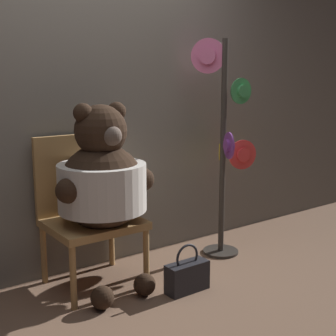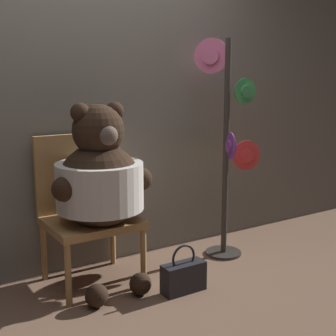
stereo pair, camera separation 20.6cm
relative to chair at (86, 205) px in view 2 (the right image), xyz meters
The scene contains 6 objects.
ground_plane 0.63m from the chair, 78.14° to the right, with size 14.00×14.00×0.00m, color brown.
wall_back 0.80m from the chair, 74.69° to the left, with size 8.00×0.10×2.55m.
chair is the anchor object (origin of this frame).
teddy_bear 0.27m from the chair, 80.31° to the right, with size 0.68×0.60×1.22m.
hat_display_rack 1.17m from the chair, ahead, with size 0.44×0.44×1.66m.
handbag_on_ground 0.81m from the chair, 50.63° to the right, with size 0.29×0.12×0.32m.
Camera 2 is at (-1.24, -2.53, 1.37)m, focal length 50.00 mm.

